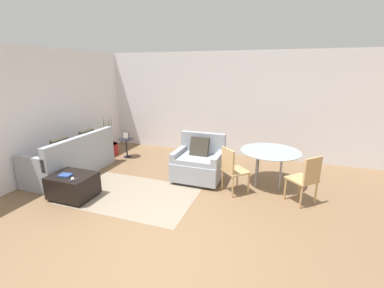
{
  "coord_description": "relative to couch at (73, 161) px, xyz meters",
  "views": [
    {
      "loc": [
        1.5,
        -2.92,
        2.31
      ],
      "look_at": [
        -0.25,
        2.06,
        0.75
      ],
      "focal_mm": 24.0,
      "sensor_mm": 36.0,
      "label": 1
    }
  ],
  "objects": [
    {
      "name": "armchair",
      "position": [
        2.76,
        0.66,
        0.05
      ],
      "size": [
        1.0,
        0.83,
        0.97
      ],
      "color": "#999EA8",
      "rests_on": "ground_plane"
    },
    {
      "name": "dining_table",
      "position": [
        4.19,
        0.92,
        0.33
      ],
      "size": [
        1.19,
        1.19,
        0.72
      ],
      "color": "#99A8AD",
      "rests_on": "ground_plane"
    },
    {
      "name": "couch",
      "position": [
        0.0,
        0.0,
        0.0
      ],
      "size": [
        0.85,
        1.99,
        0.94
      ],
      "color": "#999EA8",
      "rests_on": "ground_plane"
    },
    {
      "name": "potted_plant",
      "position": [
        -0.09,
        1.46,
        -0.11
      ],
      "size": [
        0.43,
        0.43,
        1.14
      ],
      "color": "maroon",
      "rests_on": "ground_plane"
    },
    {
      "name": "tv_remote_primary",
      "position": [
        1.04,
        -1.05,
        0.13
      ],
      "size": [
        0.12,
        0.16,
        0.01
      ],
      "color": "#333338",
      "rests_on": "ottoman"
    },
    {
      "name": "wall_back",
      "position": [
        2.82,
        2.62,
        1.05
      ],
      "size": [
        12.0,
        0.06,
        2.75
      ],
      "color": "white",
      "rests_on": "ground_plane"
    },
    {
      "name": "tv_remote_secondary",
      "position": [
        0.98,
        -1.02,
        0.13
      ],
      "size": [
        0.12,
        0.13,
        0.01
      ],
      "color": "#B7B7BC",
      "rests_on": "ottoman"
    },
    {
      "name": "wall_left",
      "position": [
        -0.54,
        0.2,
        1.05
      ],
      "size": [
        0.06,
        12.0,
        2.75
      ],
      "color": "white",
      "rests_on": "ground_plane"
    },
    {
      "name": "side_table",
      "position": [
        0.49,
        1.4,
        0.04
      ],
      "size": [
        0.38,
        0.38,
        0.52
      ],
      "color": "black",
      "rests_on": "ground_plane"
    },
    {
      "name": "picture_frame",
      "position": [
        0.49,
        1.4,
        0.28
      ],
      "size": [
        0.17,
        0.07,
        0.18
      ],
      "color": "black",
      "rests_on": "side_table"
    },
    {
      "name": "ottoman",
      "position": [
        0.83,
        -0.88,
        -0.08
      ],
      "size": [
        0.76,
        0.61,
        0.45
      ],
      "color": "black",
      "rests_on": "ground_plane"
    },
    {
      "name": "ground_plane",
      "position": [
        2.82,
        -1.3,
        -0.32
      ],
      "size": [
        20.0,
        20.0,
        0.0
      ],
      "primitive_type": "plane",
      "color": "brown"
    },
    {
      "name": "area_rug",
      "position": [
        1.79,
        -0.43,
        -0.32
      ],
      "size": [
        2.36,
        1.54,
        0.01
      ],
      "color": "gray",
      "rests_on": "ground_plane"
    },
    {
      "name": "dining_chair_near_left",
      "position": [
        3.54,
        0.28,
        0.19
      ],
      "size": [
        0.59,
        0.59,
        0.9
      ],
      "color": "tan",
      "rests_on": "ground_plane"
    },
    {
      "name": "dining_chair_near_right",
      "position": [
        4.83,
        0.28,
        0.19
      ],
      "size": [
        0.59,
        0.59,
        0.9
      ],
      "color": "tan",
      "rests_on": "ground_plane"
    },
    {
      "name": "book_stack",
      "position": [
        0.75,
        -0.95,
        0.14
      ],
      "size": [
        0.23,
        0.19,
        0.03
      ],
      "color": "#2D478C",
      "rests_on": "ottoman"
    }
  ]
}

